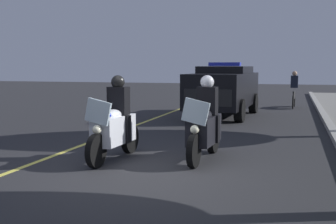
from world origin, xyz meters
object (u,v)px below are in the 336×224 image
police_motorcycle_lead_right (205,126)px  cyclist_background (294,89)px  police_suv (224,88)px  police_motorcycle_lead_left (114,126)px

police_motorcycle_lead_right → cyclist_background: (-11.93, 1.73, 0.14)m
police_suv → cyclist_background: (-4.24, 2.57, -0.22)m
police_motorcycle_lead_left → police_motorcycle_lead_right: 1.83m
police_suv → police_motorcycle_lead_left: bearing=-6.3°
police_suv → cyclist_background: bearing=148.8°
police_motorcycle_lead_left → police_motorcycle_lead_right: (-0.53, 1.75, 0.00)m
police_motorcycle_lead_left → cyclist_background: police_motorcycle_lead_left is taller
police_motorcycle_lead_right → police_suv: police_suv is taller
police_motorcycle_lead_left → police_motorcycle_lead_right: size_ratio=1.00×
police_motorcycle_lead_right → police_suv: size_ratio=0.43×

